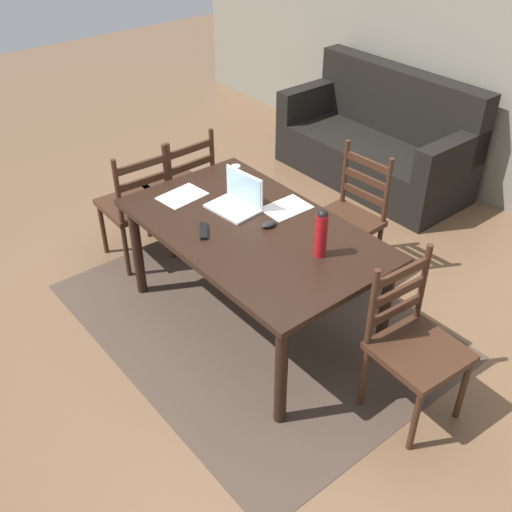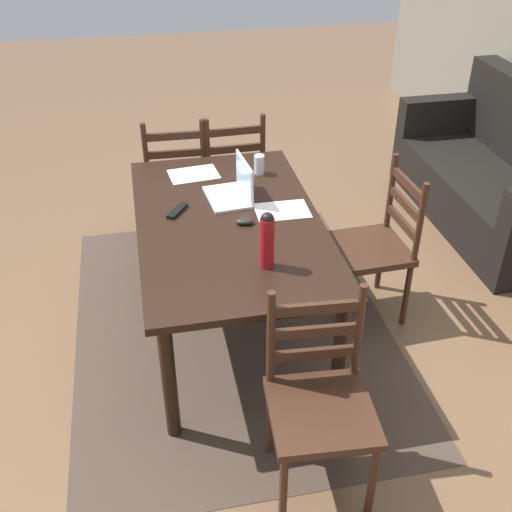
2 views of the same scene
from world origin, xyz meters
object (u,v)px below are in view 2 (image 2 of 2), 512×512
(chair_left_near, at_px, (176,179))
(tv_remote, at_px, (177,211))
(chair_far_head, at_px, (375,246))
(chair_left_far, at_px, (232,174))
(drinking_glass, at_px, (259,165))
(chair_right_far, at_px, (320,403))
(dining_table, at_px, (229,233))
(computer_mouse, at_px, (245,221))
(water_bottle, at_px, (267,239))
(couch, at_px, (500,178))
(laptop, at_px, (235,189))

(chair_left_near, distance_m, tv_remote, 1.02)
(chair_far_head, height_order, tv_remote, chair_far_head)
(chair_left_near, height_order, chair_left_far, same)
(drinking_glass, bearing_deg, chair_right_far, -2.68)
(dining_table, relative_size, chair_left_far, 1.75)
(drinking_glass, distance_m, tv_remote, 0.67)
(chair_right_far, bearing_deg, chair_left_near, -169.86)
(chair_right_far, distance_m, tv_remote, 1.37)
(chair_far_head, relative_size, computer_mouse, 9.50)
(chair_right_far, xyz_separation_m, water_bottle, (-0.65, -0.09, 0.43))
(chair_left_far, height_order, drinking_glass, chair_left_far)
(computer_mouse, bearing_deg, drinking_glass, 169.68)
(chair_far_head, height_order, computer_mouse, chair_far_head)
(chair_left_far, distance_m, tv_remote, 1.12)
(chair_left_far, height_order, chair_right_far, same)
(couch, xyz_separation_m, tv_remote, (0.73, -2.46, 0.40))
(chair_left_far, relative_size, chair_right_far, 1.00)
(chair_left_far, distance_m, computer_mouse, 1.22)
(chair_right_far, bearing_deg, chair_left_far, -179.96)
(tv_remote, bearing_deg, chair_right_far, -35.58)
(chair_left_far, height_order, tv_remote, chair_left_far)
(computer_mouse, distance_m, tv_remote, 0.39)
(couch, relative_size, laptop, 5.29)
(chair_left_far, xyz_separation_m, couch, (0.25, 1.99, -0.11))
(water_bottle, bearing_deg, dining_table, -166.94)
(dining_table, relative_size, laptop, 4.87)
(chair_right_far, bearing_deg, drinking_glass, 177.32)
(laptop, bearing_deg, drinking_glass, 144.27)
(tv_remote, bearing_deg, laptop, 51.45)
(tv_remote, bearing_deg, dining_table, 6.54)
(couch, xyz_separation_m, laptop, (0.62, -2.12, 0.45))
(laptop, relative_size, computer_mouse, 3.40)
(chair_left_far, xyz_separation_m, tv_remote, (0.98, -0.46, 0.29))
(laptop, xyz_separation_m, computer_mouse, (0.30, 0.00, -0.04))
(couch, xyz_separation_m, drinking_glass, (0.34, -1.91, 0.45))
(couch, distance_m, tv_remote, 2.59)
(chair_left_near, relative_size, couch, 0.53)
(drinking_glass, height_order, tv_remote, drinking_glass)
(dining_table, xyz_separation_m, tv_remote, (-0.14, -0.26, 0.09))
(chair_left_far, bearing_deg, computer_mouse, -5.86)
(drinking_glass, bearing_deg, tv_remote, -54.59)
(tv_remote, bearing_deg, water_bottle, -24.32)
(computer_mouse, bearing_deg, dining_table, -118.03)
(chair_left_near, relative_size, drinking_glass, 7.91)
(dining_table, xyz_separation_m, couch, (-0.86, 2.19, -0.30))
(computer_mouse, bearing_deg, laptop, -171.18)
(chair_left_far, height_order, computer_mouse, chair_left_far)
(couch, distance_m, computer_mouse, 2.34)
(chair_left_far, relative_size, tv_remote, 5.59)
(chair_left_near, bearing_deg, computer_mouse, 13.28)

